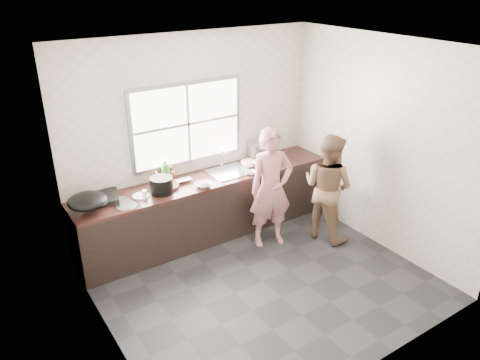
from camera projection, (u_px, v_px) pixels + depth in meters
floor at (263, 282)px, 5.55m from camera, size 3.60×3.20×0.01m
ceiling at (269, 47)px, 4.43m from camera, size 3.60×3.20×0.01m
wall_back at (194, 136)px, 6.21m from camera, size 3.60×0.01×2.70m
wall_left at (99, 224)px, 4.08m from camera, size 0.01×3.20×2.70m
wall_right at (381, 145)px, 5.90m from camera, size 0.01×3.20×2.70m
wall_front at (384, 245)px, 3.77m from camera, size 3.60×0.01×2.70m
cabinet at (208, 208)px, 6.36m from camera, size 3.60×0.62×0.82m
countertop at (207, 179)px, 6.18m from camera, size 3.60×0.64×0.04m
sink at (229, 172)px, 6.35m from camera, size 0.55×0.45×0.02m
faucet at (222, 158)px, 6.44m from camera, size 0.02×0.02×0.30m
window_frame at (187, 124)px, 6.06m from camera, size 1.60×0.05×1.10m
window_glazing at (188, 124)px, 6.04m from camera, size 1.50×0.01×1.00m
woman at (271, 192)px, 6.04m from camera, size 0.62×0.49×1.50m
person_side at (328, 187)px, 6.21m from camera, size 0.72×0.83×1.47m
cutting_board at (165, 186)px, 5.91m from camera, size 0.47×0.47×0.04m
cleaver at (183, 180)px, 6.03m from camera, size 0.21×0.12×0.01m
bowl_mince at (204, 185)px, 5.92m from camera, size 0.21×0.21×0.05m
bowl_crabs at (249, 164)px, 6.53m from camera, size 0.20×0.20×0.06m
bowl_held at (251, 172)px, 6.28m from camera, size 0.21×0.21×0.06m
black_pot at (162, 185)px, 5.73m from camera, size 0.33×0.33×0.20m
plate_food at (141, 196)px, 5.67m from camera, size 0.24×0.24×0.02m
bottle_green at (165, 169)px, 6.04m from camera, size 0.14×0.14×0.32m
bottle_brown_tall at (157, 180)px, 5.87m from camera, size 0.10×0.10×0.19m
bottle_brown_short at (171, 173)px, 6.11m from camera, size 0.16×0.16×0.17m
glass_jar at (145, 194)px, 5.64m from camera, size 0.07×0.07×0.09m
burner at (101, 198)px, 5.58m from camera, size 0.49×0.49×0.06m
wok at (87, 201)px, 5.25m from camera, size 0.53×0.53×0.17m
dish_rack at (263, 153)px, 6.63m from camera, size 0.45×0.38×0.28m
pot_lid_left at (126, 206)px, 5.44m from camera, size 0.26×0.26×0.01m
pot_lid_right at (120, 201)px, 5.54m from camera, size 0.31×0.31×0.01m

